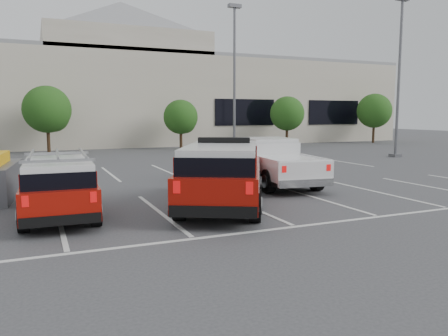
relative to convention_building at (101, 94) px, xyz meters
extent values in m
plane|color=#3C3C3F|center=(-0.18, -31.86, -4.72)|extent=(120.00, 120.00, 0.00)
cube|color=silver|center=(-0.18, -27.36, -4.71)|extent=(23.00, 15.00, 0.01)
cube|color=beige|center=(-0.18, 0.14, -0.72)|extent=(60.00, 15.00, 8.00)
cube|color=gray|center=(-0.18, 0.14, 3.43)|extent=(60.00, 15.00, 0.30)
cube|color=beige|center=(1.82, -1.36, 4.28)|extent=(14.00, 12.00, 2.00)
pyramid|color=gray|center=(1.82, -1.36, 6.88)|extent=(15.98, 15.98, 3.20)
cylinder|color=#3F2B19|center=(-5.18, -9.86, -3.80)|extent=(0.24, 0.24, 1.84)
sphere|color=#194C14|center=(-5.18, -9.86, -1.56)|extent=(3.37, 3.37, 3.37)
sphere|color=#194C14|center=(-4.78, -9.66, -2.07)|extent=(2.24, 2.24, 2.24)
cylinder|color=#3F2B19|center=(4.82, -9.86, -3.96)|extent=(0.24, 0.24, 1.51)
sphere|color=#194C14|center=(4.82, -9.86, -2.11)|extent=(2.77, 2.77, 2.77)
sphere|color=#194C14|center=(5.22, -9.66, -2.53)|extent=(1.85, 1.85, 1.85)
cylinder|color=#3F2B19|center=(14.82, -9.86, -3.88)|extent=(0.24, 0.24, 1.67)
sphere|color=#194C14|center=(14.82, -9.86, -1.84)|extent=(3.07, 3.07, 3.07)
sphere|color=#194C14|center=(15.22, -9.66, -2.30)|extent=(2.05, 2.05, 2.05)
cylinder|color=#3F2B19|center=(24.82, -9.86, -3.80)|extent=(0.24, 0.24, 1.84)
sphere|color=#194C14|center=(24.82, -9.86, -1.56)|extent=(3.37, 3.37, 3.37)
sphere|color=#194C14|center=(25.22, -9.66, -2.07)|extent=(2.24, 2.24, 2.24)
cube|color=#59595E|center=(6.82, -15.86, -4.62)|extent=(0.60, 0.60, 0.20)
cylinder|color=#59595E|center=(6.82, -15.86, 0.28)|extent=(0.18, 0.18, 10.00)
cube|color=#59595E|center=(6.82, -15.86, 5.40)|extent=(0.90, 0.40, 0.24)
cube|color=#59595E|center=(15.82, -21.86, -4.62)|extent=(0.60, 0.60, 0.20)
cylinder|color=#59595E|center=(15.82, -21.86, 0.28)|extent=(0.18, 0.18, 10.00)
cube|color=#950F07|center=(-0.88, -31.73, -3.90)|extent=(4.69, 6.26, 0.91)
cube|color=black|center=(-1.13, -32.20, -3.21)|extent=(3.73, 4.65, 0.48)
cube|color=silver|center=(-1.13, -32.20, -2.88)|extent=(3.65, 4.56, 0.17)
cube|color=black|center=(-0.70, -31.38, -2.71)|extent=(1.55, 1.02, 0.16)
cube|color=silver|center=(2.67, -28.54, -3.94)|extent=(2.81, 6.19, 0.87)
cube|color=black|center=(2.74, -28.01, -3.28)|extent=(2.15, 2.34, 0.45)
cube|color=silver|center=(2.74, -28.01, -2.97)|extent=(2.10, 2.29, 0.16)
cube|color=#950F07|center=(-5.53, -31.15, -4.03)|extent=(1.97, 4.66, 0.76)
cube|color=black|center=(-5.55, -31.60, -3.46)|extent=(1.77, 3.21, 0.40)
cube|color=silver|center=(-5.55, -31.60, -3.19)|extent=(1.73, 3.15, 0.14)
cube|color=#A5A5A8|center=(-5.55, -31.60, -2.93)|extent=(1.81, 2.90, 0.05)
camera|label=1|loc=(-6.07, -43.77, -1.93)|focal=35.00mm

